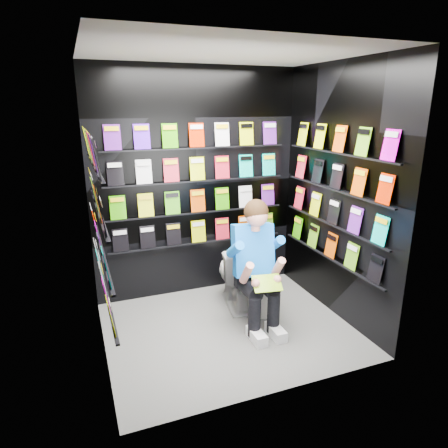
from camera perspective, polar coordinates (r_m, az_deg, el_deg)
name	(u,v)px	position (r m, az deg, el deg)	size (l,w,h in m)	color
floor	(229,329)	(4.18, 0.65, -14.74)	(2.40, 2.40, 0.00)	slate
ceiling	(230,52)	(3.59, 0.80, 23.37)	(2.40, 2.40, 0.00)	white
wall_back	(197,185)	(4.60, -3.91, 5.61)	(2.40, 0.04, 2.60)	black
wall_front	(282,237)	(2.81, 8.27, -1.81)	(2.40, 0.04, 2.60)	black
wall_left	(93,217)	(3.43, -18.24, 0.94)	(0.04, 2.00, 2.60)	black
wall_right	(338,194)	(4.26, 15.94, 4.10)	(0.04, 2.00, 2.60)	black
comics_back	(198,185)	(4.57, -3.80, 5.60)	(2.10, 0.06, 1.37)	red
comics_left	(97,216)	(3.43, -17.75, 1.07)	(0.06, 1.70, 1.37)	red
comics_right	(335,194)	(4.24, 15.62, 4.14)	(0.06, 1.70, 1.37)	red
toilet	(237,274)	(4.48, 1.83, -7.19)	(0.42, 0.75, 0.73)	white
longbox	(262,298)	(4.47, 5.44, -10.51)	(0.21, 0.38, 0.29)	silver
longbox_lid	(262,285)	(4.40, 5.50, -8.68)	(0.23, 0.40, 0.03)	silver
reader	(252,251)	(4.00, 3.99, -3.84)	(0.53, 0.78, 1.44)	blue
held_comic	(267,283)	(3.79, 6.17, -8.40)	(0.27, 0.01, 0.19)	green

